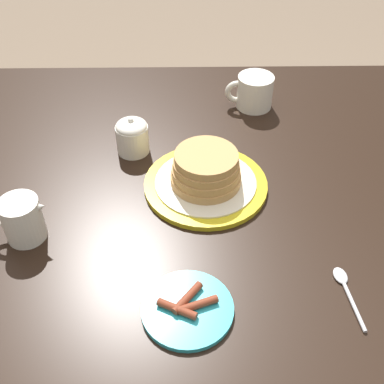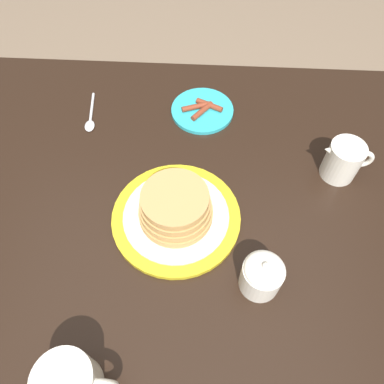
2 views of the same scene
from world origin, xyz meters
name	(u,v)px [view 1 (image 1 of 2)]	position (x,y,z in m)	size (l,w,h in m)	color
ground_plane	(213,357)	(0.00, 0.00, 0.00)	(8.00, 8.00, 0.00)	#7A6651
dining_table	(221,213)	(0.00, 0.00, 0.67)	(1.60, 1.05, 0.78)	black
pancake_plate	(206,175)	(0.04, 0.02, 0.81)	(0.27, 0.27, 0.09)	gold
side_plate_bacon	(187,308)	(0.08, 0.34, 0.78)	(0.16, 0.16, 0.02)	#2DADBC
coffee_mug	(254,91)	(-0.10, -0.30, 0.82)	(0.13, 0.09, 0.09)	silver
creamer_pitcher	(23,219)	(0.40, 0.16, 0.83)	(0.12, 0.08, 0.10)	silver
sugar_bowl	(132,136)	(0.21, -0.11, 0.82)	(0.08, 0.08, 0.09)	silver
spoon	(345,287)	(-0.20, 0.30, 0.78)	(0.03, 0.14, 0.01)	silver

